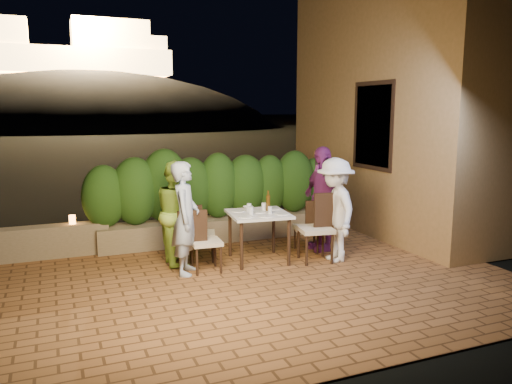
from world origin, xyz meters
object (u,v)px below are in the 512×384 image
diner_green (177,212)px  diner_purple (322,199)px  parapet_lamp (72,220)px  chair_right_front (315,228)px  chair_left_back (202,233)px  dining_table (258,237)px  diner_white (335,210)px  bowl (248,207)px  beer_bottle (268,201)px  diner_blue (185,218)px  chair_left_front (206,241)px  chair_right_back (306,226)px

diner_green → diner_purple: bearing=-93.9°
diner_green → parapet_lamp: 1.79m
diner_purple → chair_right_front: bearing=-38.1°
chair_left_back → dining_table: bearing=-9.0°
chair_left_back → diner_white: size_ratio=0.55×
bowl → diner_green: 1.12m
beer_bottle → diner_blue: 1.37m
beer_bottle → diner_blue: size_ratio=0.20×
diner_blue → chair_left_front: bearing=-71.6°
chair_left_back → parapet_lamp: chair_left_back is taller
chair_left_back → diner_white: 2.05m
beer_bottle → chair_right_back: (0.72, 0.10, -0.49)m
chair_left_front → chair_right_front: bearing=-1.8°
chair_right_back → diner_blue: size_ratio=0.53×
dining_table → parapet_lamp: bearing=151.5°
chair_right_front → chair_left_front: bearing=4.2°
chair_left_front → parapet_lamp: size_ratio=6.40×
chair_right_front → diner_purple: diner_purple is taller
beer_bottle → chair_right_front: (0.60, -0.41, -0.38)m
beer_bottle → diner_blue: (-1.35, -0.22, -0.12)m
chair_left_back → diner_green: diner_green is taller
chair_left_front → diner_purple: size_ratio=0.53×
parapet_lamp → chair_right_front: bearing=-27.4°
chair_left_back → diner_blue: bearing=-110.1°
diner_green → diner_purple: size_ratio=0.91×
diner_blue → parapet_lamp: (-1.43, 1.56, -0.22)m
chair_left_back → diner_blue: size_ratio=0.54×
chair_right_front → diner_white: 0.40m
chair_right_front → parapet_lamp: 3.81m
dining_table → chair_right_back: bearing=10.3°
chair_right_back → parapet_lamp: (-3.50, 1.25, 0.15)m
diner_purple → bowl: bearing=-97.9°
chair_right_front → diner_blue: diner_blue is taller
beer_bottle → bowl: 0.38m
chair_right_front → diner_purple: 0.75m
chair_right_back → diner_green: bearing=12.8°
beer_bottle → chair_left_back: (-0.98, 0.30, -0.48)m
beer_bottle → bowl: (-0.22, 0.28, -0.14)m
diner_purple → parapet_lamp: diner_purple is taller
chair_right_front → diner_blue: bearing=4.3°
chair_left_front → diner_green: diner_green is taller
bowl → diner_purple: diner_purple is taller
chair_right_back → diner_purple: (0.29, 0.03, 0.43)m
chair_left_back → chair_right_back: 1.71m
diner_white → parapet_lamp: (-3.67, 1.84, -0.22)m
beer_bottle → chair_left_front: (-1.07, -0.24, -0.46)m
diner_white → chair_right_back: bearing=-156.0°
beer_bottle → diner_purple: size_ratio=0.19×
chair_right_front → dining_table: bearing=-13.6°
chair_right_back → diner_white: diner_white is taller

